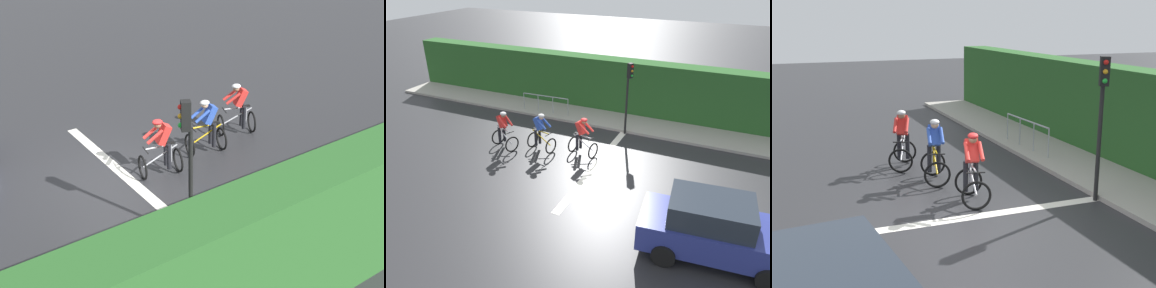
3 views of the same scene
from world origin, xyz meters
The scene contains 10 objects.
ground_plane centered at (0.00, 0.00, 0.00)m, with size 80.00×80.00×0.00m, color #28282B.
sidewalk_kerb centered at (4.73, 2.00, 0.06)m, with size 2.80×24.52×0.12m, color #9E998E.
stone_wall_low centered at (5.63, 2.00, 0.27)m, with size 0.44×24.52×0.54m, color gray.
hedge_wall centered at (5.93, 2.00, 1.38)m, with size 1.10×24.52×2.76m, color #265623.
road_marking_stop_line centered at (0.00, 0.26, 0.00)m, with size 7.00×0.30×0.01m, color silver.
cyclist_lead centered at (-0.25, 4.43, 0.80)m, with size 1.02×1.25×1.66m.
cyclist_second centered at (0.21, 2.90, 0.80)m, with size 0.88×1.19×1.66m.
cyclist_mid centered at (0.54, 1.13, 0.80)m, with size 0.88×1.19×1.66m.
traffic_light_near_crossing centered at (3.23, 0.12, 2.22)m, with size 0.27×0.29×3.34m.
pedestrian_railing_kerbside centered at (3.83, 4.70, 0.75)m, with size 0.15×2.58×1.03m.
Camera 1 is at (11.22, -5.41, 7.42)m, focal length 49.77 mm.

